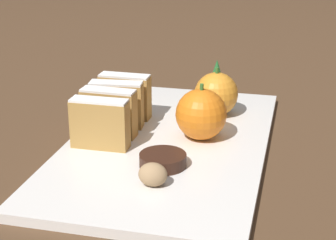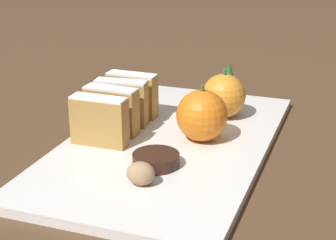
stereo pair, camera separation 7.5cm
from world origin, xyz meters
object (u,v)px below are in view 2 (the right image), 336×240
Objects in this scene: walnut at (141,173)px; chocolate_cookie at (156,160)px; orange_near at (202,115)px; orange_far at (224,96)px.

walnut is 0.05m from chocolate_cookie.
orange_near is at bearing 79.68° from walnut.
walnut is at bearing -88.29° from chocolate_cookie.
orange_far is 0.20m from chocolate_cookie.
orange_near reaches higher than chocolate_cookie.
chocolate_cookie is (-0.03, -0.19, -0.03)m from orange_far.
walnut is 0.58× the size of chocolate_cookie.
orange_near is 0.10m from orange_far.
orange_far reaches higher than walnut.
chocolate_cookie is (-0.03, -0.10, -0.03)m from orange_near.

